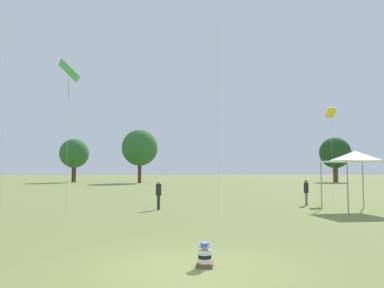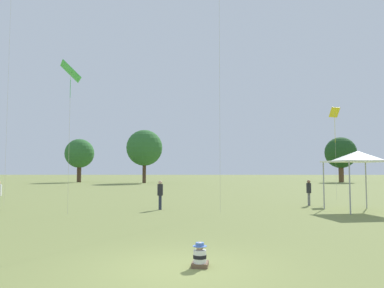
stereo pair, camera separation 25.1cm
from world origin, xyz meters
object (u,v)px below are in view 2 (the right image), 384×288
object	(u,v)px
canopy_tent	(358,157)
kite_1	(335,116)
seated_toddler	(200,257)
distant_tree_2	(144,148)
kite_0	(71,74)
person_standing_4	(309,190)
distant_tree_0	(341,153)
person_standing_0	(160,192)
distant_tree_1	(79,154)

from	to	relation	value
canopy_tent	kite_1	distance (m)	8.56
seated_toddler	distant_tree_2	distance (m)	53.78
canopy_tent	kite_0	size ratio (longest dim) A/B	0.44
distant_tree_2	person_standing_4	bearing A→B (deg)	-67.39
kite_0	distant_tree_0	bearing A→B (deg)	-14.15
seated_toddler	canopy_tent	distance (m)	14.50
person_standing_0	seated_toddler	bearing A→B (deg)	-5.87
kite_0	distant_tree_1	distance (m)	48.64
seated_toddler	distant_tree_2	bearing A→B (deg)	105.58
person_standing_0	kite_1	bearing A→B (deg)	104.27
distant_tree_0	distant_tree_2	distance (m)	34.21
seated_toddler	canopy_tent	world-z (taller)	canopy_tent
kite_0	seated_toddler	bearing A→B (deg)	-127.37
kite_1	person_standing_0	bearing A→B (deg)	53.37
person_standing_4	kite_0	distance (m)	15.30
distant_tree_2	distant_tree_1	bearing A→B (deg)	163.46
kite_1	distant_tree_2	size ratio (longest dim) A/B	0.78
canopy_tent	kite_1	bearing A→B (deg)	78.24
seated_toddler	person_standing_0	world-z (taller)	person_standing_0
person_standing_4	canopy_tent	size ratio (longest dim) A/B	0.47
distant_tree_0	kite_1	bearing A→B (deg)	-110.93
canopy_tent	kite_0	bearing A→B (deg)	-173.77
distant_tree_2	distant_tree_0	bearing A→B (deg)	8.10
seated_toddler	kite_0	size ratio (longest dim) A/B	0.07
canopy_tent	distant_tree_0	xyz separation A→B (m)	(16.24, 46.00, 2.24)
kite_1	distant_tree_2	world-z (taller)	distant_tree_2
person_standing_4	canopy_tent	xyz separation A→B (m)	(1.75, -3.07, 1.93)
kite_0	kite_1	world-z (taller)	kite_0
distant_tree_0	canopy_tent	bearing A→B (deg)	-109.45
distant_tree_2	kite_1	bearing A→B (deg)	-60.12
person_standing_4	kite_1	distance (m)	7.77
seated_toddler	person_standing_0	bearing A→B (deg)	106.03
distant_tree_2	kite_0	bearing A→B (deg)	-86.45
seated_toddler	distant_tree_0	size ratio (longest dim) A/B	0.07
person_standing_4	distant_tree_0	xyz separation A→B (m)	(17.99, 42.92, 4.17)
person_standing_0	distant_tree_0	world-z (taller)	distant_tree_0
kite_0	distant_tree_0	xyz separation A→B (m)	(31.20, 47.63, -1.94)
person_standing_0	distant_tree_1	bearing A→B (deg)	-173.04
person_standing_4	distant_tree_1	world-z (taller)	distant_tree_1
seated_toddler	person_standing_4	size ratio (longest dim) A/B	0.36
seated_toddler	person_standing_4	xyz separation A→B (m)	(6.66, 14.59, 0.71)
person_standing_4	person_standing_0	bearing A→B (deg)	-168.85
canopy_tent	kite_1	xyz separation A→B (m)	(1.61, 7.72, 3.32)
kite_0	distant_tree_1	world-z (taller)	kite_0
person_standing_0	kite_1	distance (m)	15.11
person_standing_0	person_standing_4	xyz separation A→B (m)	(8.86, 2.55, -0.01)
canopy_tent	distant_tree_0	distance (m)	48.83
kite_1	canopy_tent	bearing A→B (deg)	101.10
person_standing_4	distant_tree_0	world-z (taller)	distant_tree_0
seated_toddler	distant_tree_2	world-z (taller)	distant_tree_2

